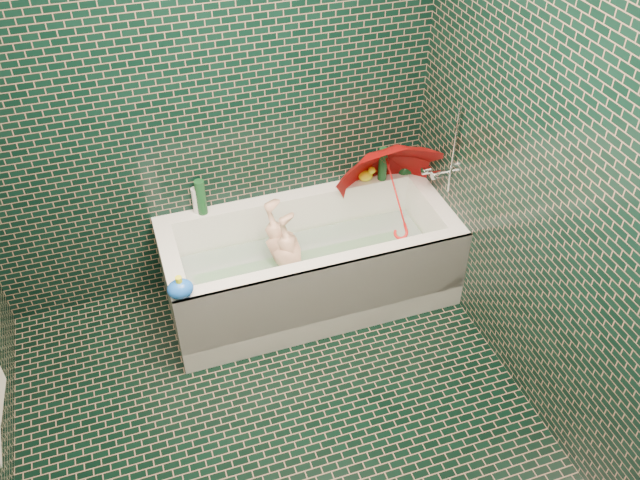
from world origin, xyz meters
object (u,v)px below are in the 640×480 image
object	(u,v)px
rubber_duck	(367,175)
bath_toy	(180,289)
child	(291,264)
umbrella	(396,194)
bathtub	(311,271)

from	to	relation	value
rubber_duck	bath_toy	distance (m)	1.44
child	umbrella	distance (m)	0.76
rubber_duck	umbrella	bearing A→B (deg)	-49.31
bathtub	rubber_duck	distance (m)	0.70
child	bath_toy	size ratio (longest dim) A/B	6.04
bathtub	bath_toy	bearing A→B (deg)	-158.01
child	rubber_duck	size ratio (longest dim) A/B	6.82
bathtub	umbrella	distance (m)	0.69
rubber_duck	child	bearing A→B (deg)	-129.66
rubber_duck	bath_toy	size ratio (longest dim) A/B	0.89
umbrella	bath_toy	size ratio (longest dim) A/B	4.69
child	rubber_duck	distance (m)	0.75
bathtub	child	size ratio (longest dim) A/B	2.00
umbrella	bath_toy	distance (m)	1.42
bath_toy	child	bearing A→B (deg)	21.46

